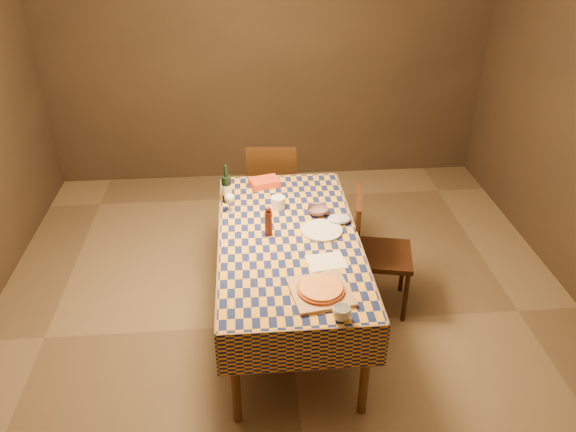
{
  "coord_description": "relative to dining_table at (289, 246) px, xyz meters",
  "views": [
    {
      "loc": [
        -0.27,
        -3.15,
        2.81
      ],
      "look_at": [
        0.0,
        0.05,
        0.9
      ],
      "focal_mm": 35.0,
      "sensor_mm": 36.0,
      "label": 1
    }
  ],
  "objects": [
    {
      "name": "chair_right",
      "position": [
        0.63,
        0.2,
        -0.17
      ],
      "size": [
        0.5,
        0.5,
        0.93
      ],
      "color": "black",
      "rests_on": "ground"
    },
    {
      "name": "bowl",
      "position": [
        0.23,
        0.28,
        0.1
      ],
      "size": [
        0.17,
        0.17,
        0.05
      ],
      "primitive_type": "imported",
      "rotation": [
        0.0,
        0.0,
        0.16
      ],
      "color": "#654954",
      "rests_on": "dining_table"
    },
    {
      "name": "wine_bottle",
      "position": [
        -0.41,
        0.52,
        0.19
      ],
      "size": [
        0.1,
        0.1,
        0.29
      ],
      "color": "black",
      "rests_on": "dining_table"
    },
    {
      "name": "pepper_mill",
      "position": [
        -0.13,
        0.04,
        0.18
      ],
      "size": [
        0.06,
        0.06,
        0.21
      ],
      "color": "#451510",
      "rests_on": "dining_table"
    },
    {
      "name": "wine_glass",
      "position": [
        -0.39,
        0.36,
        0.18
      ],
      "size": [
        0.08,
        0.08,
        0.15
      ],
      "color": "silver",
      "rests_on": "dining_table"
    },
    {
      "name": "white_plate",
      "position": [
        0.23,
        0.04,
        0.08
      ],
      "size": [
        0.3,
        0.3,
        0.02
      ],
      "primitive_type": "cylinder",
      "rotation": [
        0.0,
        0.0,
        -0.09
      ],
      "color": "silver",
      "rests_on": "dining_table"
    },
    {
      "name": "pizza",
      "position": [
        0.13,
        -0.62,
        0.11
      ],
      "size": [
        0.35,
        0.35,
        0.03
      ],
      "color": "#9F3E1A",
      "rests_on": "cutting_board"
    },
    {
      "name": "room",
      "position": [
        0.0,
        0.0,
        0.66
      ],
      "size": [
        5.0,
        5.1,
        2.7
      ],
      "color": "brown",
      "rests_on": "ground"
    },
    {
      "name": "tumbler",
      "position": [
        0.22,
        -0.85,
        0.12
      ],
      "size": [
        0.13,
        0.13,
        0.08
      ],
      "primitive_type": "imported",
      "rotation": [
        0.0,
        0.0,
        -0.32
      ],
      "color": "white",
      "rests_on": "dining_table"
    },
    {
      "name": "takeout_container",
      "position": [
        -0.13,
        0.75,
        0.1
      ],
      "size": [
        0.25,
        0.21,
        0.05
      ],
      "primitive_type": "cube",
      "rotation": [
        0.0,
        0.0,
        0.27
      ],
      "color": "red",
      "rests_on": "dining_table"
    },
    {
      "name": "chair_far",
      "position": [
        -0.04,
        1.22,
        -0.17
      ],
      "size": [
        0.45,
        0.46,
        0.93
      ],
      "color": "black",
      "rests_on": "ground"
    },
    {
      "name": "flour_patch",
      "position": [
        0.21,
        -0.31,
        0.08
      ],
      "size": [
        0.26,
        0.21,
        0.0
      ],
      "primitive_type": "cube",
      "rotation": [
        0.0,
        0.0,
        0.12
      ],
      "color": "silver",
      "rests_on": "dining_table"
    },
    {
      "name": "deli_tub",
      "position": [
        -0.04,
        0.39,
        0.12
      ],
      "size": [
        0.11,
        0.11,
        0.09
      ],
      "primitive_type": "cylinder",
      "rotation": [
        0.0,
        0.0,
        0.1
      ],
      "color": "white",
      "rests_on": "dining_table"
    },
    {
      "name": "dining_table",
      "position": [
        0.0,
        0.0,
        0.0
      ],
      "size": [
        0.94,
        1.84,
        0.77
      ],
      "color": "brown",
      "rests_on": "ground"
    },
    {
      "name": "cutting_board",
      "position": [
        0.13,
        -0.62,
        0.09
      ],
      "size": [
        0.38,
        0.38,
        0.02
      ],
      "primitive_type": "cube",
      "rotation": [
        0.0,
        0.0,
        0.16
      ],
      "color": "#A7784E",
      "rests_on": "dining_table"
    },
    {
      "name": "flour_bag",
      "position": [
        0.37,
        0.16,
        0.1
      ],
      "size": [
        0.19,
        0.16,
        0.05
      ],
      "primitive_type": "ellipsoid",
      "rotation": [
        0.0,
        0.0,
        -0.23
      ],
      "color": "#A8B9D7",
      "rests_on": "dining_table"
    }
  ]
}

